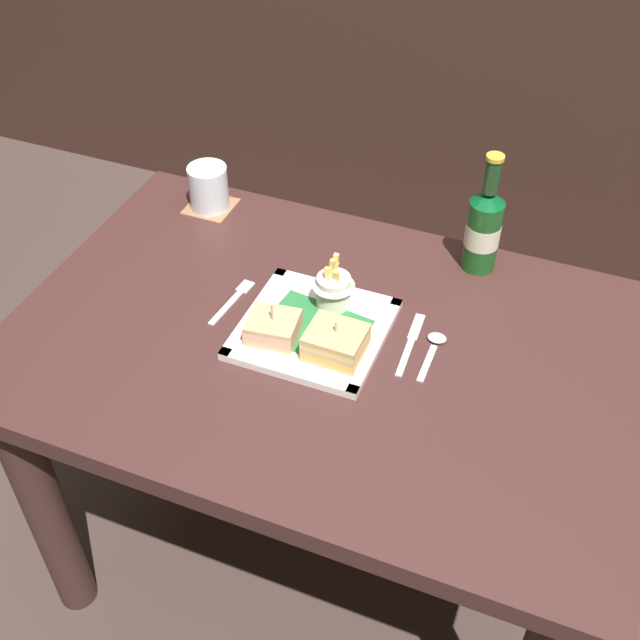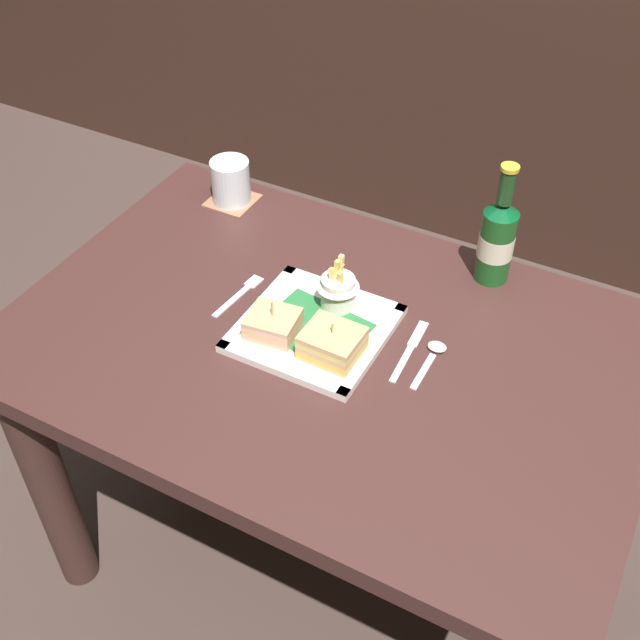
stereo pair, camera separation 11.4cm
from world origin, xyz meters
TOP-DOWN VIEW (x-y plane):
  - ground_plane at (0.00, 0.00)m, footprint 6.00×6.00m
  - dining_table at (0.00, 0.00)m, footprint 1.16×0.78m
  - square_plate at (-0.03, 0.01)m, footprint 0.26×0.26m
  - sandwich_half_left at (-0.09, -0.03)m, footprint 0.10×0.09m
  - sandwich_half_right at (0.03, -0.03)m, footprint 0.10×0.09m
  - fries_cup at (-0.02, 0.09)m, footprint 0.08×0.08m
  - beer_bottle at (0.20, 0.32)m, footprint 0.07×0.07m
  - drink_coaster at (-0.39, 0.30)m, footprint 0.10×0.10m
  - water_glass at (-0.39, 0.30)m, footprint 0.09×0.09m
  - fork at (-0.21, 0.04)m, footprint 0.03×0.14m
  - knife at (0.14, 0.05)m, footprint 0.02×0.17m
  - spoon at (0.19, 0.06)m, footprint 0.03×0.13m

SIDE VIEW (x-z plane):
  - ground_plane at x=0.00m, z-range 0.00..0.00m
  - dining_table at x=0.00m, z-range 0.22..0.95m
  - fork at x=-0.21m, z-range 0.73..0.74m
  - knife at x=0.14m, z-range 0.73..0.74m
  - drink_coaster at x=-0.39m, z-range 0.73..0.74m
  - spoon at x=0.19m, z-range 0.73..0.74m
  - square_plate at x=-0.03m, z-range 0.73..0.75m
  - sandwich_half_left at x=-0.09m, z-range 0.73..0.80m
  - sandwich_half_right at x=0.03m, z-range 0.73..0.81m
  - water_glass at x=-0.39m, z-range 0.73..0.83m
  - fries_cup at x=-0.02m, z-range 0.73..0.84m
  - beer_bottle at x=0.20m, z-range 0.70..0.95m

